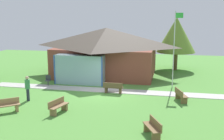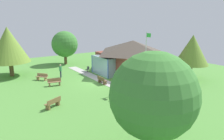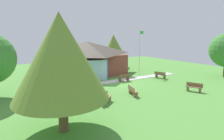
% 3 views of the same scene
% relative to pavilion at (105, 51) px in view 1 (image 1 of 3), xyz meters
% --- Properties ---
extents(ground_plane, '(44.00, 44.00, 0.00)m').
position_rel_pavilion_xyz_m(ground_plane, '(1.25, -6.38, -2.39)').
color(ground_plane, '#54933D').
extents(pavilion, '(10.24, 8.65, 4.61)m').
position_rel_pavilion_xyz_m(pavilion, '(0.00, 0.00, 0.00)').
color(pavilion, brown).
rests_on(pavilion, ground_plane).
extents(footpath, '(18.90, 1.30, 0.03)m').
position_rel_pavilion_xyz_m(footpath, '(1.25, -5.58, -2.38)').
color(footpath, '#BCB7B2').
rests_on(footpath, ground_plane).
extents(flagpole, '(0.64, 0.08, 6.16)m').
position_rel_pavilion_xyz_m(flagpole, '(6.48, -3.54, 0.98)').
color(flagpole, silver).
rests_on(flagpole, ground_plane).
extents(bench_front_right, '(1.04, 1.54, 0.84)m').
position_rel_pavilion_xyz_m(bench_front_right, '(5.48, -13.16, -1.99)').
color(bench_front_right, brown).
rests_on(bench_front_right, ground_plane).
extents(bench_front_center, '(0.82, 1.56, 0.84)m').
position_rel_pavilion_xyz_m(bench_front_center, '(-0.36, -11.08, -1.99)').
color(bench_front_center, olive).
rests_on(bench_front_center, ground_plane).
extents(bench_front_left, '(1.44, 1.29, 0.84)m').
position_rel_pavilion_xyz_m(bench_front_left, '(-3.46, -11.63, -1.99)').
color(bench_front_left, '#9E7A51').
rests_on(bench_front_left, ground_plane).
extents(bench_rear_near_path, '(1.50, 0.44, 0.84)m').
position_rel_pavilion_xyz_m(bench_rear_near_path, '(2.05, -6.20, -1.99)').
color(bench_rear_near_path, brown).
rests_on(bench_rear_near_path, ground_plane).
extents(bench_mid_right, '(0.89, 1.56, 0.84)m').
position_rel_pavilion_xyz_m(bench_mid_right, '(7.00, -7.15, -1.99)').
color(bench_mid_right, brown).
rests_on(bench_mid_right, ground_plane).
extents(patio_chair_west, '(0.52, 0.52, 0.86)m').
position_rel_pavilion_xyz_m(patio_chair_west, '(-3.78, -5.06, -1.98)').
color(patio_chair_west, '#33383D').
rests_on(patio_chair_west, ground_plane).
extents(visitor_strolling_lawn, '(0.34, 0.34, 1.74)m').
position_rel_pavilion_xyz_m(visitor_strolling_lawn, '(-3.37, -9.22, -1.37)').
color(visitor_strolling_lawn, '#2D3347').
rests_on(visitor_strolling_lawn, ground_plane).
extents(tree_behind_pavilion_right, '(4.07, 4.07, 5.59)m').
position_rel_pavilion_xyz_m(tree_behind_pavilion_right, '(6.74, 4.01, 1.35)').
color(tree_behind_pavilion_right, brown).
rests_on(tree_behind_pavilion_right, ground_plane).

